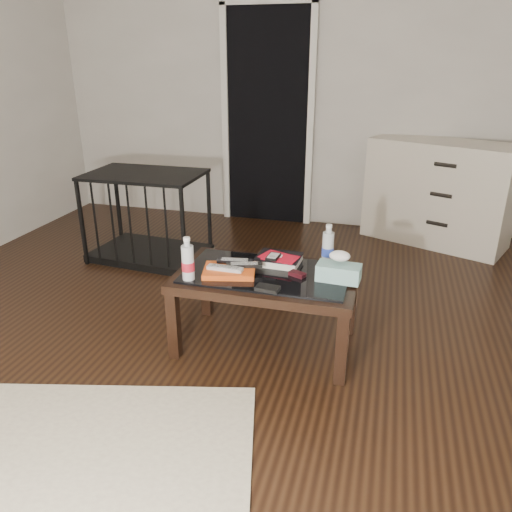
{
  "coord_description": "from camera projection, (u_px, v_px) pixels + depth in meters",
  "views": [
    {
      "loc": [
        0.78,
        -2.31,
        1.59
      ],
      "look_at": [
        0.11,
        0.15,
        0.55
      ],
      "focal_mm": 35.0,
      "sensor_mm": 36.0,
      "label": 1
    }
  ],
  "objects": [
    {
      "name": "ground",
      "position": [
        231.0,
        352.0,
        2.86
      ],
      "size": [
        5.0,
        5.0,
        0.0
      ],
      "primitive_type": "plane",
      "color": "black",
      "rests_on": "ground"
    },
    {
      "name": "room_shell",
      "position": [
        224.0,
        46.0,
        2.24
      ],
      "size": [
        5.0,
        5.0,
        5.0
      ],
      "color": "beige",
      "rests_on": "ground"
    },
    {
      "name": "doorway",
      "position": [
        268.0,
        117.0,
        4.77
      ],
      "size": [
        0.9,
        0.08,
        2.07
      ],
      "color": "black",
      "rests_on": "ground"
    },
    {
      "name": "coffee_table",
      "position": [
        266.0,
        283.0,
        2.79
      ],
      "size": [
        1.0,
        0.6,
        0.46
      ],
      "color": "black",
      "rests_on": "ground"
    },
    {
      "name": "dresser",
      "position": [
        439.0,
        193.0,
        4.38
      ],
      "size": [
        1.3,
        0.93,
        0.9
      ],
      "rotation": [
        0.0,
        0.0,
        -0.41
      ],
      "color": "beige",
      "rests_on": "ground"
    },
    {
      "name": "pet_crate",
      "position": [
        149.0,
        231.0,
        4.11
      ],
      "size": [
        0.95,
        0.68,
        0.71
      ],
      "rotation": [
        0.0,
        0.0,
        -0.09
      ],
      "color": "black",
      "rests_on": "ground"
    },
    {
      "name": "magazines",
      "position": [
        229.0,
        271.0,
        2.75
      ],
      "size": [
        0.32,
        0.27,
        0.03
      ],
      "primitive_type": "cube",
      "rotation": [
        0.0,
        0.0,
        0.22
      ],
      "color": "#D44C13",
      "rests_on": "coffee_table"
    },
    {
      "name": "remote_silver",
      "position": [
        225.0,
        268.0,
        2.72
      ],
      "size": [
        0.2,
        0.06,
        0.02
      ],
      "primitive_type": "cube",
      "rotation": [
        0.0,
        0.0,
        -0.03
      ],
      "color": "#B5B4BA",
      "rests_on": "magazines"
    },
    {
      "name": "remote_black_front",
      "position": [
        244.0,
        265.0,
        2.76
      ],
      "size": [
        0.21,
        0.11,
        0.02
      ],
      "primitive_type": "cube",
      "rotation": [
        0.0,
        0.0,
        0.31
      ],
      "color": "black",
      "rests_on": "magazines"
    },
    {
      "name": "remote_black_back",
      "position": [
        235.0,
        261.0,
        2.81
      ],
      "size": [
        0.21,
        0.08,
        0.02
      ],
      "primitive_type": "cube",
      "rotation": [
        0.0,
        0.0,
        0.15
      ],
      "color": "black",
      "rests_on": "magazines"
    },
    {
      "name": "textbook",
      "position": [
        279.0,
        260.0,
        2.88
      ],
      "size": [
        0.26,
        0.21,
        0.05
      ],
      "primitive_type": "cube",
      "rotation": [
        0.0,
        0.0,
        -0.05
      ],
      "color": "black",
      "rests_on": "coffee_table"
    },
    {
      "name": "dvd_mailers",
      "position": [
        278.0,
        256.0,
        2.85
      ],
      "size": [
        0.22,
        0.19,
        0.01
      ],
      "primitive_type": "cube",
      "rotation": [
        0.0,
        0.0,
        -0.35
      ],
      "color": "red",
      "rests_on": "textbook"
    },
    {
      "name": "ipod",
      "position": [
        273.0,
        257.0,
        2.82
      ],
      "size": [
        0.07,
        0.11,
        0.02
      ],
      "primitive_type": "cube",
      "rotation": [
        0.0,
        0.0,
        -0.08
      ],
      "color": "black",
      "rests_on": "dvd_mailers"
    },
    {
      "name": "flip_phone",
      "position": [
        297.0,
        274.0,
        2.72
      ],
      "size": [
        0.1,
        0.08,
        0.02
      ],
      "primitive_type": "cube",
      "rotation": [
        0.0,
        0.0,
        -0.43
      ],
      "color": "black",
      "rests_on": "coffee_table"
    },
    {
      "name": "wallet",
      "position": [
        268.0,
        288.0,
        2.55
      ],
      "size": [
        0.13,
        0.08,
        0.02
      ],
      "primitive_type": "cube",
      "rotation": [
        0.0,
        0.0,
        -0.12
      ],
      "color": "black",
      "rests_on": "coffee_table"
    },
    {
      "name": "water_bottle_left",
      "position": [
        188.0,
        259.0,
        2.64
      ],
      "size": [
        0.08,
        0.08,
        0.24
      ],
      "primitive_type": "cylinder",
      "rotation": [
        0.0,
        0.0,
        -0.17
      ],
      "color": "silver",
      "rests_on": "coffee_table"
    },
    {
      "name": "water_bottle_right",
      "position": [
        328.0,
        244.0,
        2.84
      ],
      "size": [
        0.07,
        0.07,
        0.24
      ],
      "primitive_type": "cylinder",
      "rotation": [
        0.0,
        0.0,
        0.14
      ],
      "color": "silver",
      "rests_on": "coffee_table"
    },
    {
      "name": "tissue_box",
      "position": [
        339.0,
        272.0,
        2.65
      ],
      "size": [
        0.24,
        0.14,
        0.09
      ],
      "primitive_type": "cube",
      "rotation": [
        0.0,
        0.0,
        -0.07
      ],
      "color": "teal",
      "rests_on": "coffee_table"
    }
  ]
}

